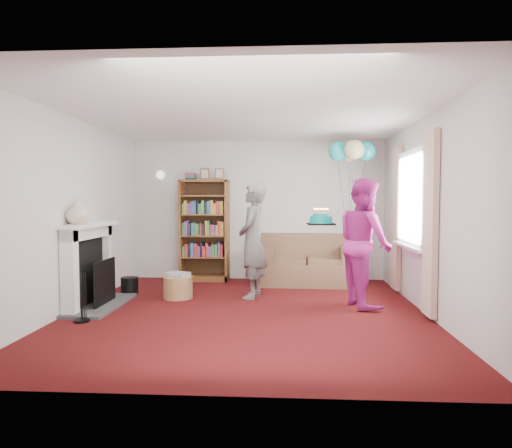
# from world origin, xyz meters

# --- Properties ---
(ground) EXTENTS (5.00, 5.00, 0.00)m
(ground) POSITION_xyz_m (0.00, 0.00, 0.00)
(ground) COLOR #320807
(ground) RESTS_ON ground
(wall_back) EXTENTS (4.50, 0.02, 2.50)m
(wall_back) POSITION_xyz_m (0.00, 2.51, 1.25)
(wall_back) COLOR silver
(wall_back) RESTS_ON ground
(wall_left) EXTENTS (0.02, 5.00, 2.50)m
(wall_left) POSITION_xyz_m (-2.26, 0.00, 1.25)
(wall_left) COLOR silver
(wall_left) RESTS_ON ground
(wall_right) EXTENTS (0.02, 5.00, 2.50)m
(wall_right) POSITION_xyz_m (2.26, 0.00, 1.25)
(wall_right) COLOR silver
(wall_right) RESTS_ON ground
(ceiling) EXTENTS (4.50, 5.00, 0.01)m
(ceiling) POSITION_xyz_m (0.00, 0.00, 2.50)
(ceiling) COLOR white
(ceiling) RESTS_ON wall_back
(fireplace) EXTENTS (0.55, 1.80, 1.12)m
(fireplace) POSITION_xyz_m (-2.09, 0.19, 0.51)
(fireplace) COLOR #3F3F42
(fireplace) RESTS_ON ground
(window_bay) EXTENTS (0.14, 2.02, 2.20)m
(window_bay) POSITION_xyz_m (2.21, 0.60, 1.20)
(window_bay) COLOR white
(window_bay) RESTS_ON ground
(wall_sconce) EXTENTS (0.16, 0.23, 0.16)m
(wall_sconce) POSITION_xyz_m (-1.75, 2.36, 1.88)
(wall_sconce) COLOR gold
(wall_sconce) RESTS_ON ground
(bookcase) EXTENTS (0.85, 0.42, 1.99)m
(bookcase) POSITION_xyz_m (-0.94, 2.30, 0.88)
(bookcase) COLOR #472B14
(bookcase) RESTS_ON ground
(sofa) EXTENTS (1.59, 0.84, 0.84)m
(sofa) POSITION_xyz_m (0.86, 2.07, 0.32)
(sofa) COLOR brown
(sofa) RESTS_ON ground
(wicker_basket) EXTENTS (0.43, 0.43, 0.38)m
(wicker_basket) POSITION_xyz_m (-1.07, 0.77, 0.17)
(wicker_basket) COLOR #A9794F
(wicker_basket) RESTS_ON ground
(person_striped) EXTENTS (0.49, 0.66, 1.67)m
(person_striped) POSITION_xyz_m (0.01, 0.88, 0.84)
(person_striped) COLOR black
(person_striped) RESTS_ON ground
(person_magenta) EXTENTS (0.84, 0.97, 1.72)m
(person_magenta) POSITION_xyz_m (1.55, 0.45, 0.86)
(person_magenta) COLOR #AE227F
(person_magenta) RESTS_ON ground
(birthday_cake) EXTENTS (0.37, 0.37, 0.22)m
(birthday_cake) POSITION_xyz_m (0.97, 0.53, 1.16)
(birthday_cake) COLOR black
(birthday_cake) RESTS_ON ground
(balloons) EXTENTS (0.76, 0.76, 1.73)m
(balloons) POSITION_xyz_m (1.56, 1.76, 2.22)
(balloons) COLOR #3F3F3F
(balloons) RESTS_ON ground
(mantel_vase) EXTENTS (0.40, 0.40, 0.32)m
(mantel_vase) POSITION_xyz_m (-2.12, -0.15, 1.28)
(mantel_vase) COLOR beige
(mantel_vase) RESTS_ON fireplace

